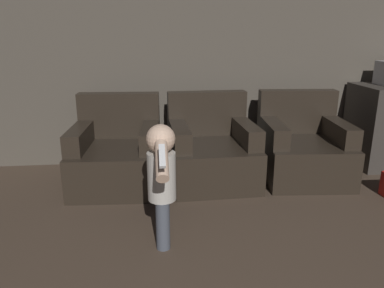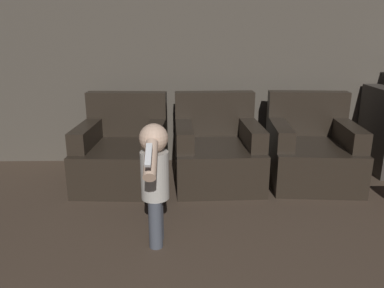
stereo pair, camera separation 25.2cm
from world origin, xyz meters
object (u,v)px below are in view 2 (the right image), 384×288
object	(u,v)px
armchair_middle	(217,152)
armchair_right	(311,152)
armchair_left	(123,153)
person_toddler	(155,176)

from	to	relation	value
armchair_middle	armchair_right	size ratio (longest dim) A/B	0.97
armchair_middle	armchair_left	bearing A→B (deg)	177.85
armchair_left	person_toddler	xyz separation A→B (m)	(0.41, -1.19, 0.22)
armchair_right	person_toddler	distance (m)	1.93
armchair_left	armchair_right	distance (m)	1.91
armchair_left	person_toddler	size ratio (longest dim) A/B	1.03
armchair_left	armchair_middle	distance (m)	0.95
armchair_middle	armchair_right	bearing A→B (deg)	-2.16
person_toddler	armchair_middle	bearing A→B (deg)	-23.81
person_toddler	armchair_left	bearing A→B (deg)	19.66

